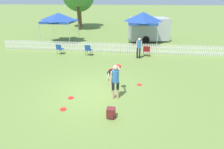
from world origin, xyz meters
TOP-DOWN VIEW (x-y plane):
  - ground_plane at (0.00, 0.00)m, footprint 240.00×240.00m
  - handler_person at (1.06, -0.23)m, footprint 0.45×1.03m
  - leaping_dog at (0.61, 1.21)m, footprint 0.50×1.05m
  - frisbee_near_handler at (2.14, 1.16)m, footprint 0.25×0.25m
  - frisbee_near_dog at (-0.91, -1.40)m, footprint 0.25×0.25m
  - frisbee_midfield at (-0.90, -0.52)m, footprint 0.25×0.25m
  - backpack_on_grass at (1.04, -1.66)m, footprint 0.31×0.29m
  - picket_fence at (-0.00, 6.70)m, footprint 18.68×0.04m
  - folding_chair_blue_left at (2.71, 6.06)m, footprint 0.54×0.56m
  - folding_chair_center at (-1.67, 5.67)m, footprint 0.49×0.51m
  - folding_chair_green_right at (-3.99, 5.75)m, footprint 0.53×0.54m
  - canopy_tent_main at (2.45, 9.73)m, footprint 2.60×2.60m
  - canopy_tent_secondary at (-5.50, 9.79)m, footprint 2.84×2.84m
  - spectator_standing at (2.11, 5.50)m, footprint 0.41×0.27m
  - equipment_trailer at (3.11, 11.58)m, footprint 4.79×3.05m

SIDE VIEW (x-z plane):
  - ground_plane at x=0.00m, z-range 0.00..0.00m
  - frisbee_near_handler at x=2.14m, z-range 0.00..0.02m
  - frisbee_near_dog at x=-0.91m, z-range 0.00..0.02m
  - frisbee_midfield at x=-0.90m, z-range 0.00..0.02m
  - backpack_on_grass at x=1.04m, z-range 0.00..0.40m
  - picket_fence at x=0.00m, z-range 0.00..0.80m
  - folding_chair_green_right at x=-3.99m, z-range 0.08..0.88m
  - folding_chair_blue_left at x=2.71m, z-range 0.08..0.89m
  - folding_chair_center at x=-1.67m, z-range 0.09..0.94m
  - leaping_dog at x=0.61m, z-range 0.08..1.06m
  - spectator_standing at x=2.11m, z-range 0.15..1.64m
  - handler_person at x=1.06m, z-range 0.20..1.76m
  - equipment_trailer at x=3.11m, z-range 0.07..2.34m
  - canopy_tent_secondary at x=-5.50m, z-range 0.95..3.75m
  - canopy_tent_main at x=2.45m, z-range 0.96..3.91m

